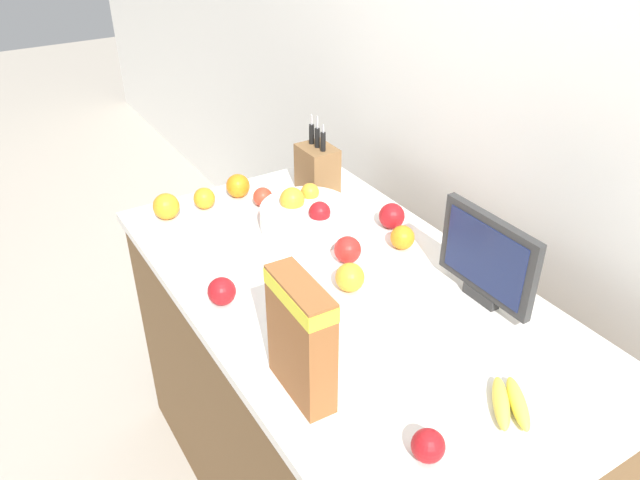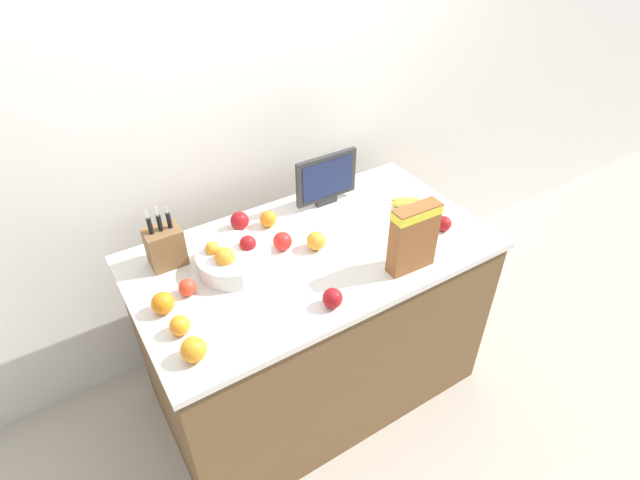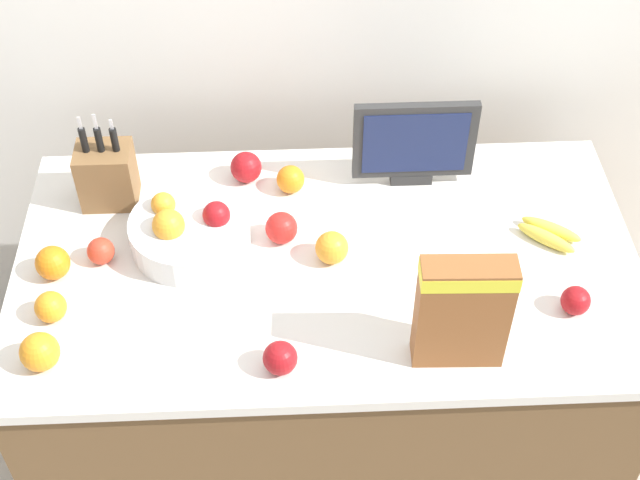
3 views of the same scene
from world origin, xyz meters
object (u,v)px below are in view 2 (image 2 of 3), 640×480
at_px(orange_near_bowl, 194,350).
at_px(cereal_box, 414,235).
at_px(banana_bunch, 408,203).
at_px(knife_block, 165,246).
at_px(orange_front_right, 163,303).
at_px(orange_mid_left, 180,325).
at_px(apple_rightmost, 333,298).
at_px(apple_near_bananas, 444,224).
at_px(orange_mid_right, 316,240).
at_px(fruit_bowl, 233,259).
at_px(small_monitor, 326,179).
at_px(apple_front, 282,241).
at_px(apple_leftmost, 187,287).
at_px(apple_rear, 240,221).
at_px(orange_back_center, 268,219).

bearing_deg(orange_near_bowl, cereal_box, -1.08).
relative_size(cereal_box, banana_bunch, 1.76).
distance_m(knife_block, orange_front_right, 0.28).
distance_m(cereal_box, orange_mid_left, 0.92).
distance_m(apple_rightmost, orange_mid_left, 0.54).
distance_m(cereal_box, apple_near_bananas, 0.34).
xyz_separation_m(knife_block, orange_mid_right, (0.56, -0.24, -0.05)).
distance_m(fruit_bowl, orange_mid_left, 0.37).
relative_size(knife_block, apple_rightmost, 3.63).
bearing_deg(orange_front_right, apple_rightmost, -29.46).
bearing_deg(knife_block, banana_bunch, -9.98).
distance_m(small_monitor, fruit_bowl, 0.61).
distance_m(orange_near_bowl, orange_mid_right, 0.71).
xyz_separation_m(apple_rightmost, orange_mid_left, (-0.52, 0.17, -0.00)).
xyz_separation_m(fruit_bowl, orange_mid_right, (0.35, -0.06, -0.01)).
relative_size(apple_rightmost, orange_mid_left, 1.04).
bearing_deg(small_monitor, banana_bunch, -35.29).
distance_m(banana_bunch, apple_rightmost, 0.77).
xyz_separation_m(fruit_bowl, apple_near_bananas, (0.89, -0.25, -0.01)).
relative_size(small_monitor, apple_front, 3.92).
bearing_deg(orange_mid_right, orange_mid_left, -166.44).
bearing_deg(orange_near_bowl, small_monitor, 32.55).
distance_m(apple_rightmost, apple_leftmost, 0.55).
xyz_separation_m(apple_rear, orange_mid_left, (-0.44, -0.46, -0.01)).
height_order(apple_near_bananas, apple_rear, apple_rear).
bearing_deg(apple_rear, apple_leftmost, -140.83).
xyz_separation_m(apple_front, orange_mid_right, (0.12, -0.07, 0.00)).
distance_m(small_monitor, orange_back_center, 0.33).
relative_size(orange_mid_left, orange_mid_right, 0.90).
height_order(orange_mid_right, orange_back_center, orange_mid_right).
height_order(small_monitor, apple_rightmost, small_monitor).
xyz_separation_m(apple_leftmost, apple_front, (0.44, 0.05, 0.01)).
bearing_deg(banana_bunch, knife_block, 170.02).
bearing_deg(cereal_box, orange_mid_left, 172.57).
distance_m(banana_bunch, orange_back_center, 0.67).
height_order(knife_block, apple_front, knife_block).
distance_m(banana_bunch, apple_leftmost, 1.10).
bearing_deg(apple_near_bananas, orange_near_bowl, -175.27).
bearing_deg(orange_mid_right, orange_near_bowl, -155.95).
bearing_deg(knife_block, apple_rear, 10.26).
xyz_separation_m(cereal_box, apple_near_bananas, (0.29, 0.12, -0.12)).
distance_m(cereal_box, orange_front_right, 0.97).
xyz_separation_m(small_monitor, orange_mid_right, (-0.23, -0.27, -0.10)).
relative_size(apple_near_bananas, orange_near_bowl, 0.79).
bearing_deg(orange_mid_right, small_monitor, 49.95).
distance_m(apple_near_bananas, orange_back_center, 0.78).
relative_size(apple_rear, apple_rightmost, 1.09).
xyz_separation_m(fruit_bowl, orange_mid_left, (-0.30, -0.22, -0.01)).
bearing_deg(fruit_bowl, apple_near_bananas, -15.91).
xyz_separation_m(orange_near_bowl, orange_front_right, (-0.02, 0.27, -0.00)).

